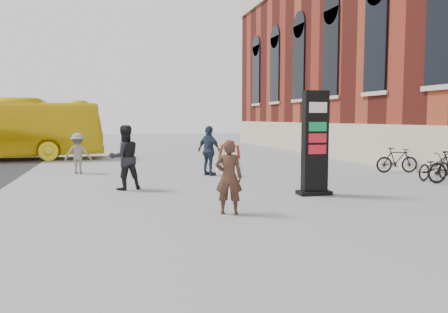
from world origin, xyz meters
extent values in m
plane|color=#9E9EA3|center=(0.00, 0.00, 0.00)|extent=(100.00, 100.00, 0.00)
cube|color=beige|center=(9.44, 6.00, 0.90)|extent=(0.18, 44.00, 1.80)
cube|color=black|center=(3.40, 1.54, 1.39)|extent=(0.68, 0.30, 2.79)
cube|color=black|center=(3.40, 1.54, 0.06)|extent=(0.90, 0.47, 0.11)
cube|color=white|center=(3.40, 1.54, 2.34)|extent=(0.51, 0.33, 0.28)
cube|color=#0A7138|center=(3.40, 1.54, 1.84)|extent=(0.51, 0.33, 0.25)
cube|color=#A4141F|center=(3.40, 1.54, 1.54)|extent=(0.51, 0.33, 0.25)
cube|color=#A4141F|center=(3.40, 1.54, 1.24)|extent=(0.51, 0.33, 0.25)
imported|color=#392616|center=(0.55, -0.16, 0.80)|extent=(0.68, 0.56, 1.61)
cylinder|color=white|center=(0.55, -0.16, 1.53)|extent=(0.22, 0.22, 0.05)
cone|color=white|center=(0.81, 0.00, 1.09)|extent=(0.27, 0.23, 0.39)
cylinder|color=#933518|center=(0.81, 0.00, 1.33)|extent=(0.16, 0.12, 0.33)
cone|color=white|center=(0.44, 0.13, 1.09)|extent=(0.24, 0.28, 0.39)
cylinder|color=#933518|center=(0.44, 0.13, 1.33)|extent=(0.12, 0.16, 0.33)
imported|color=black|center=(-1.50, 3.72, 0.93)|extent=(1.07, 0.93, 1.86)
imported|color=gray|center=(-3.06, 8.03, 0.75)|extent=(1.00, 0.62, 1.51)
imported|color=#2B3A4F|center=(1.56, 6.16, 0.90)|extent=(0.95, 1.12, 1.79)
imported|color=black|center=(8.60, 3.16, 0.44)|extent=(1.77, 1.07, 0.88)
imported|color=black|center=(8.60, 5.11, 0.48)|extent=(1.65, 0.77, 0.95)
camera|label=1|loc=(-1.91, -9.09, 2.05)|focal=35.00mm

